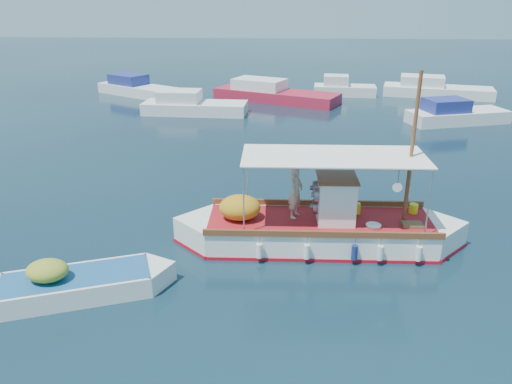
{
  "coord_description": "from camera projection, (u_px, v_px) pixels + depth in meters",
  "views": [
    {
      "loc": [
        -0.59,
        -15.29,
        7.89
      ],
      "look_at": [
        -1.47,
        0.0,
        1.73
      ],
      "focal_mm": 35.0,
      "sensor_mm": 36.0,
      "label": 1
    }
  ],
  "objects": [
    {
      "name": "bg_boat_ne",
      "position": [
        455.0,
        115.0,
        32.13
      ],
      "size": [
        6.79,
        3.93,
        1.8
      ],
      "rotation": [
        0.0,
        0.0,
        0.29
      ],
      "color": "silver",
      "rests_on": "ground"
    },
    {
      "name": "bg_boat_nw",
      "position": [
        192.0,
        107.0,
        34.63
      ],
      "size": [
        7.22,
        2.73,
        1.8
      ],
      "rotation": [
        0.0,
        0.0,
        -0.05
      ],
      "color": "silver",
      "rests_on": "ground"
    },
    {
      "name": "bg_boat_far_w",
      "position": [
        136.0,
        89.0,
        40.98
      ],
      "size": [
        7.46,
        5.82,
        1.8
      ],
      "rotation": [
        0.0,
        0.0,
        -0.55
      ],
      "color": "silver",
      "rests_on": "ground"
    },
    {
      "name": "dinghy",
      "position": [
        75.0,
        286.0,
        13.88
      ],
      "size": [
        5.21,
        2.82,
        1.35
      ],
      "rotation": [
        0.0,
        0.0,
        0.35
      ],
      "color": "white",
      "rests_on": "ground"
    },
    {
      "name": "ground",
      "position": [
        299.0,
        240.0,
        17.08
      ],
      "size": [
        160.0,
        160.0,
        0.0
      ],
      "primitive_type": "plane",
      "color": "black",
      "rests_on": "ground"
    },
    {
      "name": "bg_boat_n",
      "position": [
        273.0,
        94.0,
        38.77
      ],
      "size": [
        10.03,
        6.54,
        1.8
      ],
      "rotation": [
        0.0,
        0.0,
        -0.42
      ],
      "color": "#A91C34",
      "rests_on": "ground"
    },
    {
      "name": "bg_boat_far_n",
      "position": [
        343.0,
        89.0,
        40.82
      ],
      "size": [
        5.1,
        2.41,
        1.8
      ],
      "rotation": [
        0.0,
        0.0,
        -0.08
      ],
      "color": "silver",
      "rests_on": "ground"
    },
    {
      "name": "bg_boat_e",
      "position": [
        434.0,
        90.0,
        40.42
      ],
      "size": [
        8.82,
        4.46,
        1.8
      ],
      "rotation": [
        0.0,
        0.0,
        -0.23
      ],
      "color": "silver",
      "rests_on": "ground"
    },
    {
      "name": "fishing_caique",
      "position": [
        317.0,
        230.0,
        16.62
      ],
      "size": [
        9.79,
        2.87,
        5.97
      ],
      "rotation": [
        0.0,
        0.0,
        0.02
      ],
      "color": "white",
      "rests_on": "ground"
    }
  ]
}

